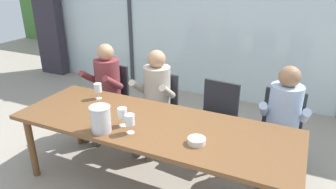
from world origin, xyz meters
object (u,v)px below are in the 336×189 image
Objects in this scene: person_pale_blue_shirt at (283,118)px; tasting_bowl at (197,141)px; chair_left_of_center at (159,104)px; chair_center at (217,115)px; wine_glass_by_left_taster at (130,121)px; person_maroon_top at (104,85)px; dining_table at (152,129)px; ice_bucket_primary at (101,119)px; wine_glass_center_pour at (122,114)px; wine_glass_near_bucket at (98,88)px; chair_right_of_center at (280,125)px; person_beige_jumper at (154,94)px; chair_near_curtain at (111,93)px.

person_pale_blue_shirt reaches higher than tasting_bowl.
chair_center is (0.73, 0.01, 0.00)m from chair_left_of_center.
wine_glass_by_left_taster is at bearing -106.64° from chair_center.
dining_table is at bearing -29.31° from person_maroon_top.
chair_center is 0.74m from person_pale_blue_shirt.
wine_glass_center_pour is (0.12, 0.16, -0.00)m from ice_bucket_primary.
wine_glass_near_bucket is at bearing 144.54° from wine_glass_center_pour.
person_maroon_top reaches higher than chair_right_of_center.
person_beige_jumper reaches higher than wine_glass_center_pour.
dining_table is 15.23× the size of wine_glass_by_left_taster.
person_maroon_top is at bearing 134.19° from wine_glass_center_pour.
wine_glass_center_pour is (0.86, -0.89, 0.17)m from person_maroon_top.
ice_bucket_primary reaches higher than chair_center.
chair_center is at bearing -172.04° from chair_right_of_center.
person_beige_jumper is at bearing 99.26° from wine_glass_center_pour.
chair_left_of_center is at bearing 172.97° from person_pale_blue_shirt.
wine_glass_near_bucket is 0.71m from wine_glass_center_pour.
person_pale_blue_shirt is at bearing -0.77° from chair_near_curtain.
wine_glass_by_left_taster is (-0.58, -0.08, 0.09)m from tasting_bowl.
chair_right_of_center is at bearing 96.47° from person_pale_blue_shirt.
chair_left_of_center and chair_center have the same top height.
chair_near_curtain is at bearing 122.22° from ice_bucket_primary.
ice_bucket_primary reaches higher than dining_table.
chair_center is at bearing 9.97° from person_maroon_top.
wine_glass_center_pour is (-1.29, -0.89, 0.17)m from person_pale_blue_shirt.
chair_near_curtain is at bearing 179.08° from chair_left_of_center.
ice_bucket_primary reaches higher than chair_right_of_center.
chair_left_of_center is at bearing -172.88° from chair_right_of_center.
wine_glass_center_pour is at bearing -35.46° from wine_glass_near_bucket.
ice_bucket_primary reaches higher than chair_left_of_center.
person_beige_jumper is 1.00× the size of person_pale_blue_shirt.
wine_glass_by_left_taster reaches higher than chair_right_of_center.
person_pale_blue_shirt is (0.03, -0.16, 0.17)m from chair_right_of_center.
chair_center is at bearing 9.29° from person_beige_jumper.
person_pale_blue_shirt is at bearing 33.91° from dining_table.
wine_glass_by_left_taster is (0.99, -0.97, 0.17)m from person_maroon_top.
chair_near_curtain is 0.74m from chair_left_of_center.
person_maroon_top reaches higher than wine_glass_near_bucket.
chair_near_curtain is 1.00× the size of chair_left_of_center.
chair_left_of_center is 1.35m from tasting_bowl.
tasting_bowl is at bearing -125.65° from person_pale_blue_shirt.
chair_near_curtain is 0.79m from wine_glass_near_bucket.
ice_bucket_primary is at bearing -169.16° from tasting_bowl.
wine_glass_by_left_taster is 1.00× the size of wine_glass_near_bucket.
chair_left_of_center is 0.21m from person_beige_jumper.
wine_glass_by_left_taster is (-0.46, -1.10, 0.34)m from chair_center.
person_beige_jumper is (-1.41, -0.16, 0.17)m from chair_right_of_center.
chair_near_curtain reaches higher than dining_table.
tasting_bowl is at bearing -18.37° from dining_table.
person_maroon_top reaches higher than chair_near_curtain.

